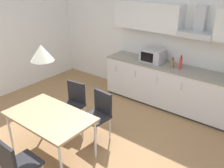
{
  "coord_description": "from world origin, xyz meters",
  "views": [
    {
      "loc": [
        2.5,
        -2.27,
        2.7
      ],
      "look_at": [
        0.2,
        0.68,
        1.0
      ],
      "focal_mm": 40.0,
      "sensor_mm": 36.0,
      "label": 1
    }
  ],
  "objects_px": {
    "bottle_red": "(181,63)",
    "chair_near_right": "(16,162)",
    "chair_far_right": "(99,111)",
    "pendant_lamp": "(42,53)",
    "bottle_brown": "(173,63)",
    "chair_far_left": "(73,101)",
    "microwave": "(152,56)",
    "dining_table": "(50,118)"
  },
  "relations": [
    {
      "from": "bottle_brown",
      "to": "chair_near_right",
      "type": "bearing_deg",
      "value": -98.04
    },
    {
      "from": "bottle_red",
      "to": "chair_near_right",
      "type": "relative_size",
      "value": 0.33
    },
    {
      "from": "microwave",
      "to": "bottle_red",
      "type": "distance_m",
      "value": 0.66
    },
    {
      "from": "chair_far_right",
      "to": "chair_far_left",
      "type": "xyz_separation_m",
      "value": [
        -0.62,
        -0.0,
        0.0
      ]
    },
    {
      "from": "bottle_red",
      "to": "chair_far_right",
      "type": "bearing_deg",
      "value": -109.55
    },
    {
      "from": "chair_near_right",
      "to": "chair_far_left",
      "type": "relative_size",
      "value": 1.0
    },
    {
      "from": "bottle_brown",
      "to": "dining_table",
      "type": "height_order",
      "value": "bottle_brown"
    },
    {
      "from": "bottle_brown",
      "to": "chair_far_left",
      "type": "relative_size",
      "value": 0.24
    },
    {
      "from": "microwave",
      "to": "chair_far_left",
      "type": "distance_m",
      "value": 1.97
    },
    {
      "from": "chair_far_right",
      "to": "pendant_lamp",
      "type": "height_order",
      "value": "pendant_lamp"
    },
    {
      "from": "bottle_brown",
      "to": "chair_near_right",
      "type": "distance_m",
      "value": 3.4
    },
    {
      "from": "microwave",
      "to": "chair_far_right",
      "type": "relative_size",
      "value": 0.55
    },
    {
      "from": "chair_far_left",
      "to": "bottle_red",
      "type": "bearing_deg",
      "value": 54.85
    },
    {
      "from": "microwave",
      "to": "pendant_lamp",
      "type": "height_order",
      "value": "pendant_lamp"
    },
    {
      "from": "chair_near_right",
      "to": "chair_far_right",
      "type": "distance_m",
      "value": 1.57
    },
    {
      "from": "chair_near_right",
      "to": "pendant_lamp",
      "type": "bearing_deg",
      "value": 110.73
    },
    {
      "from": "bottle_brown",
      "to": "dining_table",
      "type": "distance_m",
      "value": 2.68
    },
    {
      "from": "bottle_red",
      "to": "dining_table",
      "type": "relative_size",
      "value": 0.21
    },
    {
      "from": "bottle_brown",
      "to": "microwave",
      "type": "bearing_deg",
      "value": 174.82
    },
    {
      "from": "bottle_brown",
      "to": "bottle_red",
      "type": "relative_size",
      "value": 0.72
    },
    {
      "from": "bottle_red",
      "to": "pendant_lamp",
      "type": "distance_m",
      "value": 2.79
    },
    {
      "from": "bottle_red",
      "to": "chair_near_right",
      "type": "height_order",
      "value": "bottle_red"
    },
    {
      "from": "chair_near_right",
      "to": "pendant_lamp",
      "type": "xyz_separation_m",
      "value": [
        -0.3,
        0.79,
        1.17
      ]
    },
    {
      "from": "chair_far_right",
      "to": "chair_far_left",
      "type": "relative_size",
      "value": 1.0
    },
    {
      "from": "bottle_red",
      "to": "chair_near_right",
      "type": "bearing_deg",
      "value": -100.77
    },
    {
      "from": "chair_far_left",
      "to": "microwave",
      "type": "bearing_deg",
      "value": 72.0
    },
    {
      "from": "chair_near_right",
      "to": "dining_table",
      "type": "bearing_deg",
      "value": 110.73
    },
    {
      "from": "chair_far_left",
      "to": "pendant_lamp",
      "type": "height_order",
      "value": "pendant_lamp"
    },
    {
      "from": "bottle_red",
      "to": "pendant_lamp",
      "type": "xyz_separation_m",
      "value": [
        -0.93,
        -2.55,
        0.66
      ]
    },
    {
      "from": "bottle_brown",
      "to": "bottle_red",
      "type": "height_order",
      "value": "bottle_red"
    },
    {
      "from": "microwave",
      "to": "bottle_brown",
      "type": "relative_size",
      "value": 2.34
    },
    {
      "from": "microwave",
      "to": "pendant_lamp",
      "type": "relative_size",
      "value": 1.5
    },
    {
      "from": "dining_table",
      "to": "pendant_lamp",
      "type": "bearing_deg",
      "value": 63.43
    },
    {
      "from": "chair_near_right",
      "to": "bottle_red",
      "type": "bearing_deg",
      "value": 79.23
    },
    {
      "from": "microwave",
      "to": "bottle_red",
      "type": "relative_size",
      "value": 1.68
    },
    {
      "from": "chair_near_right",
      "to": "pendant_lamp",
      "type": "relative_size",
      "value": 2.72
    },
    {
      "from": "chair_far_right",
      "to": "bottle_red",
      "type": "bearing_deg",
      "value": 70.45
    },
    {
      "from": "dining_table",
      "to": "chair_near_right",
      "type": "relative_size",
      "value": 1.53
    },
    {
      "from": "chair_near_right",
      "to": "chair_far_right",
      "type": "bearing_deg",
      "value": 89.7
    },
    {
      "from": "bottle_red",
      "to": "dining_table",
      "type": "xyz_separation_m",
      "value": [
        -0.93,
        -2.55,
        -0.36
      ]
    },
    {
      "from": "chair_far_left",
      "to": "bottle_brown",
      "type": "bearing_deg",
      "value": 58.51
    },
    {
      "from": "chair_far_right",
      "to": "dining_table",
      "type": "bearing_deg",
      "value": -111.27
    }
  ]
}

